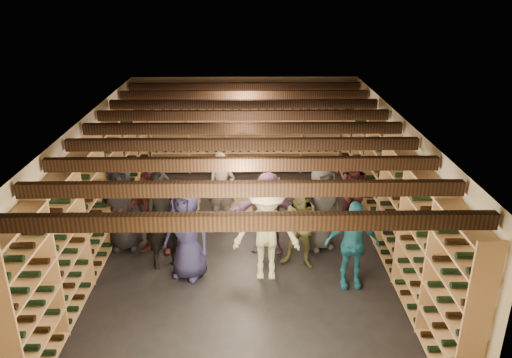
{
  "coord_description": "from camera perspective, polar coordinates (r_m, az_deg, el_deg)",
  "views": [
    {
      "loc": [
        0.1,
        -8.17,
        4.62
      ],
      "look_at": [
        0.22,
        0.2,
        1.25
      ],
      "focal_mm": 35.0,
      "sensor_mm": 36.0,
      "label": 1
    }
  ],
  "objects": [
    {
      "name": "crate_stack_right",
      "position": [
        10.43,
        -1.63,
        -2.82
      ],
      "size": [
        0.57,
        0.44,
        0.51
      ],
      "rotation": [
        0.0,
        0.0,
        -0.25
      ],
      "color": "tan",
      "rests_on": "ground"
    },
    {
      "name": "person_4",
      "position": [
        8.05,
        10.91,
        -7.35
      ],
      "size": [
        0.87,
        0.37,
        1.48
      ],
      "primitive_type": "imported",
      "rotation": [
        0.0,
        0.0,
        0.01
      ],
      "color": "#1C6584",
      "rests_on": "ground"
    },
    {
      "name": "person_2",
      "position": [
        8.42,
        5.32,
        -5.53
      ],
      "size": [
        0.87,
        0.76,
        1.5
      ],
      "primitive_type": "imported",
      "rotation": [
        0.0,
        0.0,
        -0.31
      ],
      "color": "brown",
      "rests_on": "ground"
    },
    {
      "name": "ceiling",
      "position": [
        8.46,
        -1.48,
        6.73
      ],
      "size": [
        5.5,
        8.0,
        0.01
      ],
      "primitive_type": "cube",
      "color": "beige",
      "rests_on": "walls"
    },
    {
      "name": "wine_rack_left",
      "position": [
        9.3,
        -17.46,
        -1.55
      ],
      "size": [
        0.32,
        7.5,
        2.15
      ],
      "color": "#A67C50",
      "rests_on": "ground"
    },
    {
      "name": "person_0",
      "position": [
        9.25,
        -15.03,
        -3.03
      ],
      "size": [
        0.82,
        0.54,
        1.67
      ],
      "primitive_type": "imported",
      "rotation": [
        0.0,
        0.0,
        0.01
      ],
      "color": "black",
      "rests_on": "ground"
    },
    {
      "name": "person_6",
      "position": [
        8.18,
        -7.92,
        -6.11
      ],
      "size": [
        0.93,
        0.78,
        1.61
      ],
      "primitive_type": "imported",
      "rotation": [
        0.0,
        0.0,
        -0.41
      ],
      "color": "#22224B",
      "rests_on": "ground"
    },
    {
      "name": "wine_rack_right",
      "position": [
        9.24,
        14.75,
        -1.38
      ],
      "size": [
        0.32,
        7.5,
        2.15
      ],
      "color": "#A67C50",
      "rests_on": "ground"
    },
    {
      "name": "crate_stack_left",
      "position": [
        10.78,
        -8.01,
        -2.18
      ],
      "size": [
        0.59,
        0.5,
        0.51
      ],
      "rotation": [
        0.0,
        0.0,
        0.41
      ],
      "color": "tan",
      "rests_on": "ground"
    },
    {
      "name": "ground",
      "position": [
        9.39,
        -1.34,
        -7.56
      ],
      "size": [
        8.0,
        8.0,
        0.0
      ],
      "primitive_type": "plane",
      "color": "black",
      "rests_on": "ground"
    },
    {
      "name": "person_8",
      "position": [
        9.84,
        11.3,
        -1.6
      ],
      "size": [
        0.89,
        0.79,
        1.52
      ],
      "primitive_type": "imported",
      "rotation": [
        0.0,
        0.0,
        -0.34
      ],
      "color": "#431B1E",
      "rests_on": "ground"
    },
    {
      "name": "person_3",
      "position": [
        8.06,
        1.2,
        -6.07
      ],
      "size": [
        1.1,
        0.65,
        1.68
      ],
      "primitive_type": "imported",
      "rotation": [
        0.0,
        0.0,
        -0.03
      ],
      "color": "#BFC096",
      "rests_on": "ground"
    },
    {
      "name": "ceiling_joists",
      "position": [
        8.5,
        -1.47,
        5.82
      ],
      "size": [
        5.4,
        7.12,
        0.18
      ],
      "color": "black",
      "rests_on": "ground"
    },
    {
      "name": "wine_rack_back",
      "position": [
        12.51,
        -1.26,
        5.48
      ],
      "size": [
        4.7,
        0.3,
        2.15
      ],
      "color": "#A67C50",
      "rests_on": "ground"
    },
    {
      "name": "walls",
      "position": [
        8.86,
        -1.41,
        -0.79
      ],
      "size": [
        5.52,
        8.02,
        2.4
      ],
      "color": "beige",
      "rests_on": "ground"
    },
    {
      "name": "person_11",
      "position": [
        8.89,
        1.38,
        -3.85
      ],
      "size": [
        1.45,
        0.65,
        1.51
      ],
      "primitive_type": "imported",
      "rotation": [
        0.0,
        0.0,
        -0.15
      ],
      "color": "#8C6393",
      "rests_on": "ground"
    },
    {
      "name": "person_5",
      "position": [
        9.03,
        -11.57,
        -3.67
      ],
      "size": [
        1.53,
        0.77,
        1.58
      ],
      "primitive_type": "imported",
      "rotation": [
        0.0,
        0.0,
        -0.22
      ],
      "color": "brown",
      "rests_on": "ground"
    },
    {
      "name": "person_7",
      "position": [
        9.92,
        -3.95,
        -1.14
      ],
      "size": [
        0.56,
        0.38,
        1.48
      ],
      "primitive_type": "imported",
      "rotation": [
        0.0,
        0.0,
        -0.06
      ],
      "color": "gray",
      "rests_on": "ground"
    },
    {
      "name": "person_1",
      "position": [
        8.52,
        -10.55,
        -4.67
      ],
      "size": [
        0.73,
        0.6,
        1.72
      ],
      "primitive_type": "imported",
      "rotation": [
        0.0,
        0.0,
        0.34
      ],
      "color": "black",
      "rests_on": "ground"
    },
    {
      "name": "person_12",
      "position": [
        9.05,
        7.45,
        -3.2
      ],
      "size": [
        0.93,
        0.79,
        1.61
      ],
      "primitive_type": "imported",
      "rotation": [
        0.0,
        0.0,
        0.42
      ],
      "color": "#38393D",
      "rests_on": "ground"
    },
    {
      "name": "crate_loose",
      "position": [
        11.93,
        1.44,
        -0.4
      ],
      "size": [
        0.56,
        0.42,
        0.17
      ],
      "primitive_type": "cube",
      "rotation": [
        0.0,
        0.0,
        -0.2
      ],
      "color": "tan",
      "rests_on": "ground"
    }
  ]
}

